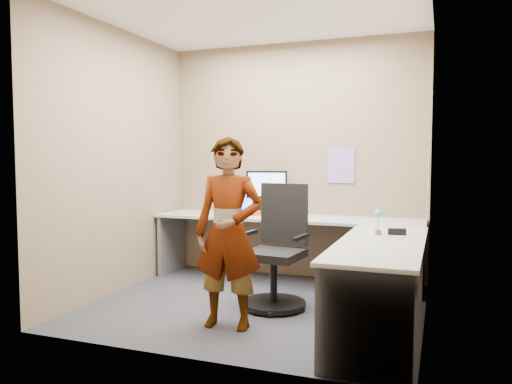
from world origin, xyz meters
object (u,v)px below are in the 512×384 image
at_px(monitor, 267,187).
at_px(office_chair, 277,258).
at_px(person, 229,233).
at_px(desk, 311,240).

xyz_separation_m(monitor, office_chair, (0.46, -1.04, -0.59)).
relative_size(office_chair, person, 0.72).
bearing_deg(desk, office_chair, -127.35).
height_order(monitor, person, person).
distance_m(desk, monitor, 1.11).
relative_size(desk, office_chair, 2.66).
xyz_separation_m(monitor, person, (0.27, -1.71, -0.27)).
relative_size(desk, monitor, 6.56).
bearing_deg(office_chair, desk, 58.99).
height_order(desk, person, person).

